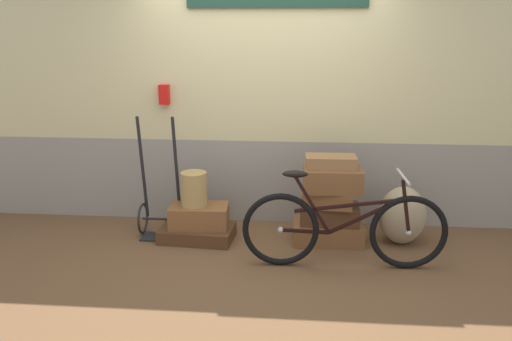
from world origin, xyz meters
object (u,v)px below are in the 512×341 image
(suitcase_3, at_px, (329,214))
(suitcase_6, at_px, (331,162))
(suitcase_5, at_px, (333,180))
(burlap_sack, at_px, (402,215))
(suitcase_4, at_px, (328,199))
(luggage_trolley, at_px, (161,209))
(bicycle, at_px, (343,229))
(suitcase_1, at_px, (199,216))
(suitcase_0, at_px, (197,233))
(suitcase_2, at_px, (328,232))
(wicker_basket, at_px, (194,189))

(suitcase_3, xyz_separation_m, suitcase_6, (-0.01, -0.01, 0.52))
(suitcase_5, bearing_deg, burlap_sack, 4.65)
(suitcase_4, height_order, burlap_sack, burlap_sack)
(suitcase_3, distance_m, luggage_trolley, 1.67)
(suitcase_5, xyz_separation_m, suitcase_6, (-0.02, 0.03, 0.17))
(suitcase_5, bearing_deg, bicycle, -83.00)
(suitcase_3, relative_size, luggage_trolley, 0.46)
(burlap_sack, xyz_separation_m, bicycle, (-0.61, -0.56, 0.07))
(suitcase_5, distance_m, burlap_sack, 0.78)
(suitcase_1, xyz_separation_m, suitcase_5, (1.29, -0.02, 0.41))
(luggage_trolley, xyz_separation_m, burlap_sack, (2.37, -0.02, 0.02))
(suitcase_3, bearing_deg, suitcase_0, -176.36)
(suitcase_0, bearing_deg, luggage_trolley, 169.63)
(luggage_trolley, bearing_deg, suitcase_4, -3.38)
(bicycle, bearing_deg, suitcase_3, 99.58)
(luggage_trolley, bearing_deg, suitcase_5, -3.34)
(suitcase_1, height_order, suitcase_6, suitcase_6)
(suitcase_3, relative_size, burlap_sack, 0.98)
(suitcase_2, bearing_deg, suitcase_0, -179.13)
(luggage_trolley, xyz_separation_m, bicycle, (1.76, -0.58, 0.09))
(suitcase_3, xyz_separation_m, burlap_sack, (0.70, 0.03, -0.01))
(suitcase_6, xyz_separation_m, wicker_basket, (-1.31, -0.01, -0.30))
(suitcase_5, xyz_separation_m, wicker_basket, (-1.33, 0.02, -0.13))
(suitcase_3, bearing_deg, suitcase_1, -177.26)
(wicker_basket, bearing_deg, suitcase_1, -5.00)
(suitcase_1, relative_size, wicker_basket, 1.69)
(suitcase_0, xyz_separation_m, suitcase_3, (1.29, 0.05, 0.22))
(suitcase_4, relative_size, burlap_sack, 0.82)
(suitcase_5, bearing_deg, suitcase_1, 177.36)
(wicker_basket, bearing_deg, suitcase_2, 1.20)
(suitcase_2, relative_size, luggage_trolley, 0.55)
(suitcase_1, bearing_deg, wicker_basket, 172.59)
(suitcase_0, relative_size, suitcase_1, 1.26)
(suitcase_1, relative_size, burlap_sack, 0.99)
(suitcase_3, relative_size, suitcase_6, 1.19)
(wicker_basket, distance_m, burlap_sack, 2.03)
(suitcase_4, height_order, suitcase_5, suitcase_5)
(bicycle, bearing_deg, suitcase_2, 100.18)
(suitcase_5, xyz_separation_m, bicycle, (0.08, -0.48, -0.29))
(suitcase_0, distance_m, wicker_basket, 0.45)
(suitcase_2, bearing_deg, suitcase_1, 179.97)
(suitcase_5, distance_m, wicker_basket, 1.34)
(suitcase_1, bearing_deg, suitcase_0, -138.15)
(suitcase_2, distance_m, suitcase_5, 0.55)
(wicker_basket, relative_size, luggage_trolley, 0.28)
(suitcase_3, bearing_deg, burlap_sack, 3.80)
(bicycle, bearing_deg, suitcase_1, 159.75)
(suitcase_4, distance_m, wicker_basket, 1.29)
(suitcase_1, distance_m, suitcase_2, 1.27)
(suitcase_2, height_order, suitcase_5, suitcase_5)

